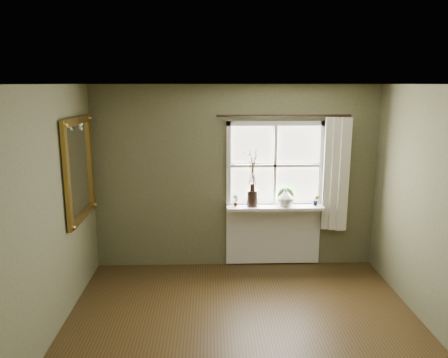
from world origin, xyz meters
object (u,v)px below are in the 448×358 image
dark_jug (252,198)px  wreath (286,198)px  gilt_mirror (79,169)px  cream_vase (285,197)px

dark_jug → wreath: (0.48, 0.04, -0.02)m
dark_jug → gilt_mirror: bearing=-165.0°
wreath → gilt_mirror: 2.80m
cream_vase → dark_jug: bearing=180.0°
dark_jug → cream_vase: (0.46, 0.00, 0.01)m
cream_vase → wreath: cream_vase is taller
dark_jug → wreath: wreath is taller
cream_vase → wreath: size_ratio=0.97×
gilt_mirror → dark_jug: bearing=15.0°
cream_vase → gilt_mirror: gilt_mirror is taller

